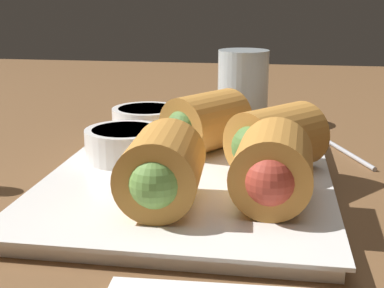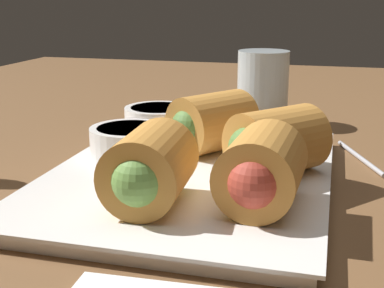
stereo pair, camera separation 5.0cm
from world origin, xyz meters
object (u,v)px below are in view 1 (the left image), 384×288
Objects in this scene: drinking_glass at (243,87)px; dipping_bowl_near at (126,143)px; serving_plate at (192,176)px; dipping_bowl_far at (147,120)px.

dipping_bowl_near is at bearing 157.61° from drinking_glass.
serving_plate is 26.78cm from drinking_glass.
dipping_bowl_far is 17.61cm from drinking_glass.
dipping_bowl_near is (2.06, 6.99, 2.42)cm from serving_plate.
serving_plate is 7.68cm from dipping_bowl_near.
dipping_bowl_near is 10.04cm from dipping_bowl_far.
drinking_glass is (24.22, -9.98, 1.82)cm from dipping_bowl_near.
dipping_bowl_far is 0.80× the size of drinking_glass.
drinking_glass is at bearing -35.97° from dipping_bowl_far.
serving_plate is at bearing -106.38° from dipping_bowl_near.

